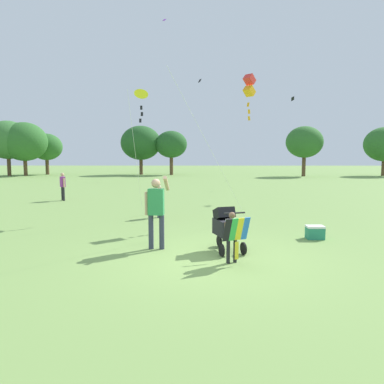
% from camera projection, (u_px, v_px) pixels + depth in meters
% --- Properties ---
extents(ground_plane, '(120.00, 120.00, 0.00)m').
position_uv_depth(ground_plane, '(212.00, 258.00, 7.87)').
color(ground_plane, '#75994C').
extents(treeline_distant, '(41.65, 6.20, 5.45)m').
position_uv_depth(treeline_distant, '(137.00, 143.00, 37.07)').
color(treeline_distant, brown).
rests_on(treeline_distant, ground).
extents(child_with_butterfly_kite, '(0.57, 0.46, 1.05)m').
position_uv_depth(child_with_butterfly_kite, '(233.00, 233.00, 7.46)').
color(child_with_butterfly_kite, '#232328').
rests_on(child_with_butterfly_kite, ground).
extents(person_adult_flyer, '(0.56, 0.50, 1.73)m').
position_uv_depth(person_adult_flyer, '(156.00, 207.00, 8.55)').
color(person_adult_flyer, '#33384C').
rests_on(person_adult_flyer, ground).
extents(stroller, '(0.74, 1.12, 1.03)m').
position_uv_depth(stroller, '(226.00, 225.00, 8.40)').
color(stroller, black).
rests_on(stroller, ground).
extents(kite_adult_black, '(2.64, 3.89, 4.80)m').
position_uv_depth(kite_adult_black, '(249.00, 86.00, 11.92)').
color(kite_adult_black, red).
rests_on(kite_adult_black, ground).
extents(kite_orange_delta, '(0.53, 1.96, 4.48)m').
position_uv_depth(kite_orange_delta, '(141.00, 96.00, 12.85)').
color(kite_orange_delta, yellow).
rests_on(kite_orange_delta, ground).
extents(distant_kites_cluster, '(31.44, 10.00, 10.92)m').
position_uv_depth(distant_kites_cluster, '(221.00, 8.00, 29.06)').
color(distant_kites_cluster, black).
extents(person_sitting_far, '(0.32, 0.35, 1.33)m').
position_uv_depth(person_sitting_far, '(63.00, 184.00, 17.42)').
color(person_sitting_far, '#232328').
rests_on(person_sitting_far, ground).
extents(person_couple_left, '(0.19, 0.36, 1.14)m').
position_uv_depth(person_couple_left, '(159.00, 198.00, 12.83)').
color(person_couple_left, '#33384C').
rests_on(person_couple_left, ground).
extents(cooler_box, '(0.45, 0.33, 0.35)m').
position_uv_depth(cooler_box, '(315.00, 232.00, 9.65)').
color(cooler_box, '#288466').
rests_on(cooler_box, ground).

